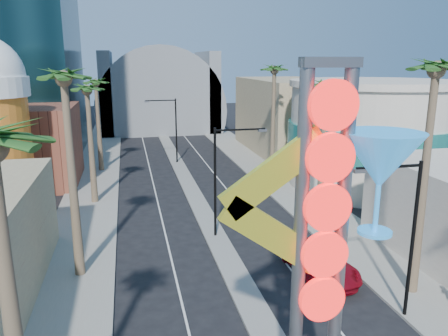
{
  "coord_description": "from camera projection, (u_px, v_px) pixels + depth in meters",
  "views": [
    {
      "loc": [
        -5.82,
        -8.95,
        12.45
      ],
      "look_at": [
        0.46,
        19.19,
        5.33
      ],
      "focal_mm": 35.0,
      "sensor_mm": 36.0,
      "label": 1
    }
  ],
  "objects": [
    {
      "name": "sidewalk_west",
      "position": [
        93.0,
        187.0,
        43.83
      ],
      "size": [
        5.0,
        100.0,
        0.15
      ],
      "primitive_type": "cube",
      "color": "gray",
      "rests_on": "ground"
    },
    {
      "name": "sidewalk_east",
      "position": [
        273.0,
        176.0,
        47.85
      ],
      "size": [
        5.0,
        100.0,
        0.15
      ],
      "primitive_type": "cube",
      "color": "gray",
      "rests_on": "ground"
    },
    {
      "name": "median",
      "position": [
        183.0,
        175.0,
        48.69
      ],
      "size": [
        1.6,
        84.0,
        0.15
      ],
      "primitive_type": "cube",
      "color": "gray",
      "rests_on": "ground"
    },
    {
      "name": "brick_filler_west",
      "position": [
        26.0,
        146.0,
        44.36
      ],
      "size": [
        10.0,
        10.0,
        8.0
      ],
      "primitive_type": "cube",
      "color": "brown",
      "rests_on": "ground"
    },
    {
      "name": "filler_east",
      "position": [
        288.0,
        116.0,
        60.36
      ],
      "size": [
        10.0,
        20.0,
        10.0
      ],
      "primitive_type": "cube",
      "color": "tan",
      "rests_on": "ground"
    },
    {
      "name": "turquoise_building",
      "position": [
        371.0,
        134.0,
        43.67
      ],
      "size": [
        16.6,
        16.6,
        10.6
      ],
      "color": "beige",
      "rests_on": "ground"
    },
    {
      "name": "canopy",
      "position": [
        159.0,
        106.0,
        79.89
      ],
      "size": [
        22.0,
        16.0,
        22.0
      ],
      "color": "slate",
      "rests_on": "ground"
    },
    {
      "name": "neon_sign",
      "position": [
        345.0,
        226.0,
        13.92
      ],
      "size": [
        6.53,
        2.6,
        12.55
      ],
      "color": "gray",
      "rests_on": "ground"
    },
    {
      "name": "streetlight_0",
      "position": [
        223.0,
        171.0,
        30.59
      ],
      "size": [
        3.79,
        0.25,
        8.0
      ],
      "color": "black",
      "rests_on": "ground"
    },
    {
      "name": "streetlight_1",
      "position": [
        172.0,
        124.0,
        53.1
      ],
      "size": [
        3.79,
        0.25,
        8.0
      ],
      "color": "black",
      "rests_on": "ground"
    },
    {
      "name": "streetlight_2",
      "position": [
        405.0,
        227.0,
        20.54
      ],
      "size": [
        3.45,
        0.25,
        8.0
      ],
      "color": "black",
      "rests_on": "ground"
    },
    {
      "name": "palm_1",
      "position": [
        65.0,
        92.0,
        23.36
      ],
      "size": [
        2.4,
        2.4,
        12.7
      ],
      "color": "brown",
      "rests_on": "ground"
    },
    {
      "name": "palm_2",
      "position": [
        87.0,
        97.0,
        36.95
      ],
      "size": [
        2.4,
        2.4,
        11.2
      ],
      "color": "brown",
      "rests_on": "ground"
    },
    {
      "name": "palm_3",
      "position": [
        96.0,
        88.0,
        48.32
      ],
      "size": [
        2.4,
        2.4,
        11.2
      ],
      "color": "brown",
      "rests_on": "ground"
    },
    {
      "name": "palm_5",
      "position": [
        435.0,
        85.0,
        21.37
      ],
      "size": [
        2.4,
        2.4,
        13.2
      ],
      "color": "brown",
      "rests_on": "ground"
    },
    {
      "name": "palm_6",
      "position": [
        326.0,
        95.0,
        33.07
      ],
      "size": [
        2.4,
        2.4,
        11.7
      ],
      "color": "brown",
      "rests_on": "ground"
    },
    {
      "name": "palm_7",
      "position": [
        274.0,
        77.0,
        44.22
      ],
      "size": [
        2.4,
        2.4,
        12.7
      ],
      "color": "brown",
      "rests_on": "ground"
    },
    {
      "name": "red_pickup",
      "position": [
        320.0,
        262.0,
        25.84
      ],
      "size": [
        3.17,
        6.24,
        1.69
      ],
      "primitive_type": "imported",
      "rotation": [
        0.0,
        0.0,
        0.06
      ],
      "color": "maroon",
      "rests_on": "ground"
    }
  ]
}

